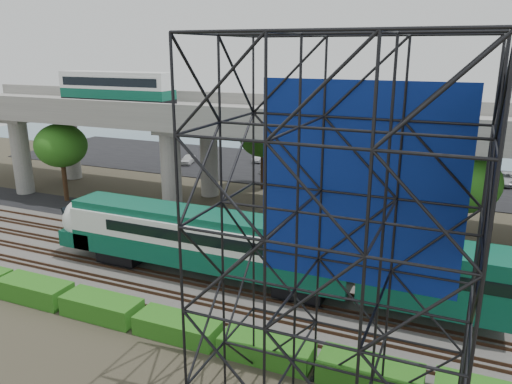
% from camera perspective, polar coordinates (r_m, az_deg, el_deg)
% --- Properties ---
extents(ground, '(140.00, 140.00, 0.00)m').
position_cam_1_polar(ground, '(31.25, -6.19, -11.76)').
color(ground, '#474233').
rests_on(ground, ground).
extents(ballast_bed, '(90.00, 12.00, 0.20)m').
position_cam_1_polar(ballast_bed, '(32.76, -4.46, -10.14)').
color(ballast_bed, slate).
rests_on(ballast_bed, ground).
extents(service_road, '(90.00, 5.00, 0.08)m').
position_cam_1_polar(service_road, '(39.85, 1.25, -5.27)').
color(service_road, black).
rests_on(service_road, ground).
extents(parking_lot, '(90.00, 18.00, 0.08)m').
position_cam_1_polar(parking_lot, '(61.29, 9.56, 2.16)').
color(parking_lot, black).
rests_on(parking_lot, ground).
extents(harbor_water, '(140.00, 40.00, 0.03)m').
position_cam_1_polar(harbor_water, '(82.40, 13.32, 5.49)').
color(harbor_water, slate).
rests_on(harbor_water, ground).
extents(rail_tracks, '(90.00, 9.52, 0.16)m').
position_cam_1_polar(rail_tracks, '(32.68, -4.46, -9.85)').
color(rail_tracks, '#472D1E').
rests_on(rail_tracks, ballast_bed).
extents(commuter_train, '(29.30, 3.06, 4.30)m').
position_cam_1_polar(commuter_train, '(31.09, -2.45, -5.97)').
color(commuter_train, black).
rests_on(commuter_train, rail_tracks).
extents(overpass, '(80.00, 12.00, 12.40)m').
position_cam_1_polar(overpass, '(43.18, 2.45, 7.63)').
color(overpass, '#9E9B93').
rests_on(overpass, ground).
extents(scaffold_tower, '(9.36, 6.36, 15.00)m').
position_cam_1_polar(scaffold_tower, '(17.82, 9.29, -7.51)').
color(scaffold_tower, black).
rests_on(scaffold_tower, ground).
extents(hedge_strip, '(34.60, 1.80, 1.20)m').
position_cam_1_polar(hedge_strip, '(27.32, -8.89, -14.92)').
color(hedge_strip, '#216116').
rests_on(hedge_strip, ground).
extents(trees, '(40.94, 16.94, 7.69)m').
position_cam_1_polar(trees, '(45.07, -1.50, 4.59)').
color(trees, '#382314').
rests_on(trees, ground).
extents(suv, '(5.87, 3.48, 1.53)m').
position_cam_1_polar(suv, '(41.53, -4.45, -3.23)').
color(suv, black).
rests_on(suv, service_road).
extents(parked_cars, '(40.31, 9.65, 1.30)m').
position_cam_1_polar(parked_cars, '(60.57, 11.65, 2.52)').
color(parked_cars, silver).
rests_on(parked_cars, parking_lot).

